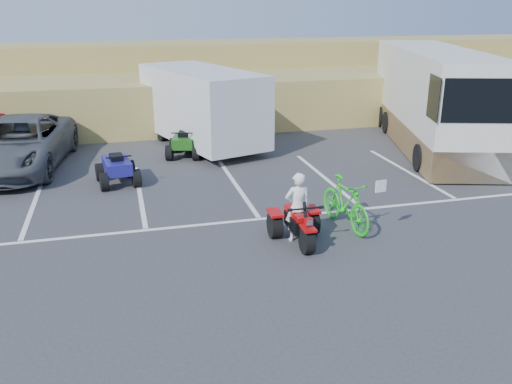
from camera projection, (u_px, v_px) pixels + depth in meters
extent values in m
plane|color=#353537|center=(290.00, 263.00, 10.83)|extent=(100.00, 100.00, 0.00)
cube|color=white|center=(35.00, 202.00, 14.13)|extent=(0.12, 5.00, 0.01)
cube|color=white|center=(140.00, 193.00, 14.76)|extent=(0.12, 5.00, 0.01)
cube|color=white|center=(236.00, 185.00, 15.40)|extent=(0.12, 5.00, 0.01)
cube|color=white|center=(325.00, 178.00, 16.03)|extent=(0.12, 5.00, 0.01)
cube|color=white|center=(407.00, 171.00, 16.67)|extent=(0.12, 5.00, 0.01)
cube|color=white|center=(484.00, 165.00, 17.31)|extent=(0.12, 5.00, 0.01)
cube|color=white|center=(260.00, 219.00, 13.02)|extent=(28.00, 0.12, 0.01)
cube|color=olive|center=(191.00, 99.00, 23.29)|extent=(40.00, 6.00, 2.00)
cube|color=olive|center=(180.00, 66.00, 26.15)|extent=(40.00, 4.00, 2.20)
imported|color=white|center=(298.00, 207.00, 11.63)|extent=(0.57, 0.38, 1.55)
imported|color=#14BF19|center=(345.00, 203.00, 12.40)|extent=(0.83, 2.01, 1.17)
imported|color=#4A4E52|center=(18.00, 144.00, 16.72)|extent=(3.39, 5.98, 1.58)
cube|color=silver|center=(202.00, 104.00, 19.21)|extent=(3.99, 6.26, 2.43)
cylinder|color=black|center=(203.00, 136.00, 19.60)|extent=(2.24, 1.30, 0.68)
cube|color=silver|center=(433.00, 98.00, 19.21)|extent=(4.85, 9.57, 3.35)
cube|color=brown|center=(429.00, 131.00, 19.61)|extent=(4.90, 9.59, 0.93)
cube|color=black|center=(483.00, 101.00, 14.58)|extent=(2.06, 0.62, 1.21)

